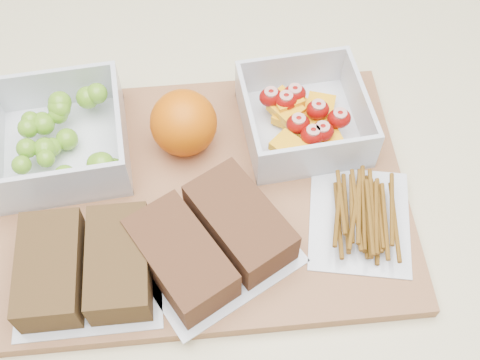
{
  "coord_description": "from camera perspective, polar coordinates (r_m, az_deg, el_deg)",
  "views": [
    {
      "loc": [
        -0.05,
        -0.31,
        1.45
      ],
      "look_at": [
        0.01,
        0.02,
        0.93
      ],
      "focal_mm": 45.0,
      "sensor_mm": 36.0,
      "label": 1
    }
  ],
  "objects": [
    {
      "name": "sandwich_bag_left",
      "position": [
        0.58,
        -14.44,
        -7.95
      ],
      "size": [
        0.14,
        0.13,
        0.04
      ],
      "color": "silver",
      "rests_on": "cutting_board"
    },
    {
      "name": "sandwich_bag_center",
      "position": [
        0.57,
        -2.76,
        -5.74
      ],
      "size": [
        0.18,
        0.17,
        0.04
      ],
      "color": "silver",
      "rests_on": "cutting_board"
    },
    {
      "name": "counter",
      "position": [
        1.05,
        -0.54,
        -15.15
      ],
      "size": [
        1.2,
        0.9,
        0.9
      ],
      "primitive_type": "cube",
      "color": "beige",
      "rests_on": "ground"
    },
    {
      "name": "cutting_board",
      "position": [
        0.63,
        -3.43,
        -1.51
      ],
      "size": [
        0.44,
        0.34,
        0.02
      ],
      "primitive_type": "cube",
      "rotation": [
        0.0,
        0.0,
        -0.09
      ],
      "color": "#9C6740",
      "rests_on": "counter"
    },
    {
      "name": "fruit_container",
      "position": [
        0.66,
        6.03,
        5.89
      ],
      "size": [
        0.13,
        0.13,
        0.05
      ],
      "color": "silver",
      "rests_on": "cutting_board"
    },
    {
      "name": "orange",
      "position": [
        0.63,
        -5.37,
        5.41
      ],
      "size": [
        0.07,
        0.07,
        0.07
      ],
      "primitive_type": "sphere",
      "color": "#DE6005",
      "rests_on": "cutting_board"
    },
    {
      "name": "grape_container",
      "position": [
        0.66,
        -16.53,
        3.85
      ],
      "size": [
        0.14,
        0.14,
        0.06
      ],
      "color": "silver",
      "rests_on": "cutting_board"
    },
    {
      "name": "pretzel_bag",
      "position": [
        0.61,
        11.43,
        -3.18
      ],
      "size": [
        0.13,
        0.14,
        0.03
      ],
      "color": "silver",
      "rests_on": "cutting_board"
    }
  ]
}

